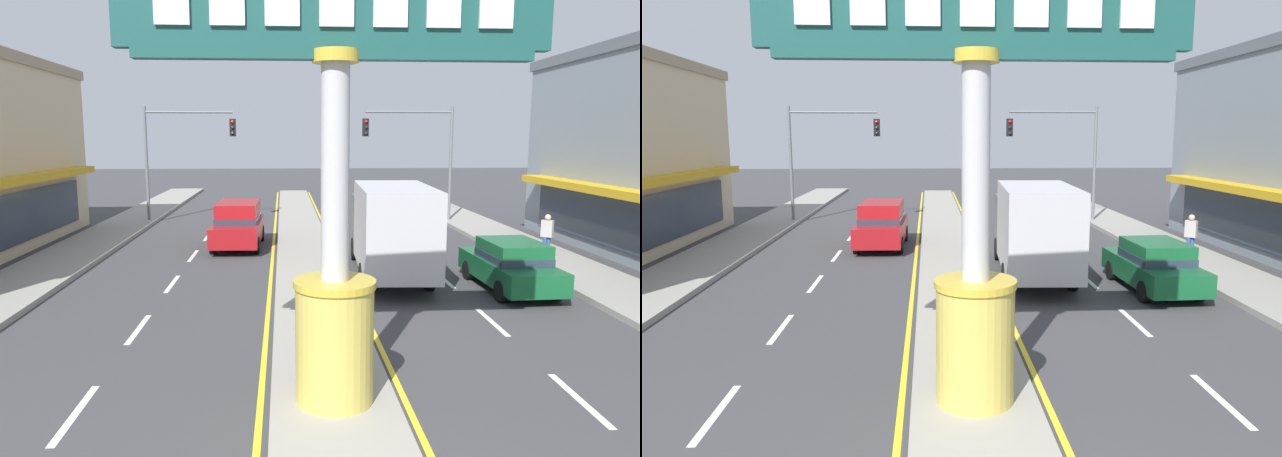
% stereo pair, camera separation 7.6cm
% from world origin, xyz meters
% --- Properties ---
extents(median_strip, '(2.21, 52.00, 0.14)m').
position_xyz_m(median_strip, '(0.00, 18.00, 0.07)').
color(median_strip, gray).
rests_on(median_strip, ground).
extents(sidewalk_left, '(2.71, 60.00, 0.18)m').
position_xyz_m(sidewalk_left, '(-9.06, 16.00, 0.09)').
color(sidewalk_left, gray).
rests_on(sidewalk_left, ground).
extents(sidewalk_right, '(2.71, 60.00, 0.18)m').
position_xyz_m(sidewalk_right, '(9.06, 16.00, 0.09)').
color(sidewalk_right, gray).
rests_on(sidewalk_right, ground).
extents(lane_markings, '(8.95, 52.00, 0.01)m').
position_xyz_m(lane_markings, '(0.00, 16.65, 0.00)').
color(lane_markings, silver).
rests_on(lane_markings, ground).
extents(district_sign, '(6.87, 1.40, 7.44)m').
position_xyz_m(district_sign, '(0.00, 4.76, 3.76)').
color(district_sign, gold).
rests_on(district_sign, median_strip).
extents(traffic_light_left_side, '(4.86, 0.46, 6.20)m').
position_xyz_m(traffic_light_left_side, '(-6.34, 27.00, 4.25)').
color(traffic_light_left_side, slate).
rests_on(traffic_light_left_side, ground).
extents(traffic_light_right_side, '(4.86, 0.46, 6.20)m').
position_xyz_m(traffic_light_right_side, '(6.34, 26.02, 4.25)').
color(traffic_light_right_side, slate).
rests_on(traffic_light_right_side, ground).
extents(sedan_near_right_lane, '(1.95, 4.36, 1.53)m').
position_xyz_m(sedan_near_right_lane, '(6.06, 12.24, 0.79)').
color(sedan_near_right_lane, '#14562D').
rests_on(sedan_near_right_lane, ground).
extents(box_truck_far_right_lane, '(2.53, 7.00, 3.12)m').
position_xyz_m(box_truck_far_right_lane, '(2.67, 14.03, 1.69)').
color(box_truck_far_right_lane, '#4C5156').
rests_on(box_truck_far_right_lane, ground).
extents(suv_near_left_lane, '(2.07, 4.65, 1.90)m').
position_xyz_m(suv_near_left_lane, '(-2.75, 19.82, 0.98)').
color(suv_near_left_lane, maroon).
rests_on(suv_near_left_lane, ground).
extents(pedestrian_near_kerb, '(0.44, 0.43, 1.65)m').
position_xyz_m(pedestrian_near_kerb, '(8.80, 15.78, 1.11)').
color(pedestrian_near_kerb, '#2D4C8C').
rests_on(pedestrian_near_kerb, sidewalk_right).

